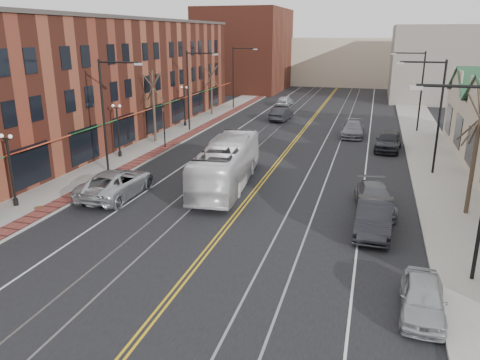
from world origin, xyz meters
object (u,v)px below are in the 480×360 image
Objects in this scene: parked_car_a at (423,298)px; parked_car_d at (389,141)px; transit_bus at (227,164)px; parked_car_c at (375,198)px; parked_car_b at (374,217)px; parked_suv at (116,183)px.

parked_car_a is 0.77× the size of parked_car_d.
parked_car_c is (9.56, -1.80, -0.82)m from transit_bus.
transit_bus is at bearing -121.61° from parked_car_d.
parked_car_b is at bearing 106.90° from parked_car_a.
parked_suv is at bearing 26.61° from transit_bus.
parked_suv is 24.03m from parked_car_d.
parked_car_c is 15.42m from parked_car_d.
parked_car_a is 25.91m from parked_car_d.
transit_bus is 7.19m from parked_suv.
parked_car_a is (11.36, -12.31, -0.88)m from transit_bus.
parked_suv is (-6.08, -3.76, -0.69)m from transit_bus.
parked_car_c reaches higher than parked_car_a.
parked_car_d is (0.98, 15.39, 0.14)m from parked_car_c.
parked_car_c is at bearing 164.17° from transit_bus.
parked_car_a is at bearing -82.00° from parked_car_d.
parked_car_a is at bearing -87.77° from parked_car_c.
parked_car_d is (16.62, 17.35, 0.00)m from parked_suv.
parked_car_b is at bearing 146.69° from transit_bus.
parked_car_d is at bearing -134.26° from parked_suv.
parked_suv is at bearing -127.58° from parked_car_d.
parked_car_b is at bearing 174.57° from parked_suv.
transit_bus is 17.21m from parked_car_d.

